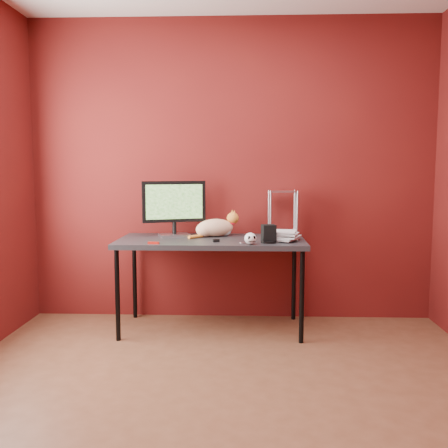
{
  "coord_description": "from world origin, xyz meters",
  "views": [
    {
      "loc": [
        0.11,
        -2.61,
        1.31
      ],
      "look_at": [
        -0.04,
        1.15,
        0.9
      ],
      "focal_mm": 40.0,
      "sensor_mm": 36.0,
      "label": 1
    }
  ],
  "objects_px": {
    "monitor": "(174,206)",
    "cat": "(216,227)",
    "desk": "(211,245)",
    "skull_mug": "(250,239)",
    "speaker": "(269,234)",
    "book_stack": "(277,183)"
  },
  "relations": [
    {
      "from": "monitor",
      "to": "cat",
      "type": "height_order",
      "value": "monitor"
    },
    {
      "from": "desk",
      "to": "skull_mug",
      "type": "bearing_deg",
      "value": -43.03
    },
    {
      "from": "cat",
      "to": "skull_mug",
      "type": "xyz_separation_m",
      "value": [
        0.29,
        -0.45,
        -0.03
      ]
    },
    {
      "from": "monitor",
      "to": "desk",
      "type": "bearing_deg",
      "value": -45.15
    },
    {
      "from": "speaker",
      "to": "book_stack",
      "type": "relative_size",
      "value": 0.15
    },
    {
      "from": "desk",
      "to": "monitor",
      "type": "relative_size",
      "value": 2.91
    },
    {
      "from": "cat",
      "to": "speaker",
      "type": "height_order",
      "value": "cat"
    },
    {
      "from": "cat",
      "to": "skull_mug",
      "type": "relative_size",
      "value": 4.3
    },
    {
      "from": "book_stack",
      "to": "desk",
      "type": "bearing_deg",
      "value": 175.23
    },
    {
      "from": "cat",
      "to": "book_stack",
      "type": "xyz_separation_m",
      "value": [
        0.49,
        -0.2,
        0.38
      ]
    },
    {
      "from": "cat",
      "to": "speaker",
      "type": "distance_m",
      "value": 0.55
    },
    {
      "from": "monitor",
      "to": "cat",
      "type": "distance_m",
      "value": 0.39
    },
    {
      "from": "skull_mug",
      "to": "speaker",
      "type": "relative_size",
      "value": 0.68
    },
    {
      "from": "desk",
      "to": "speaker",
      "type": "xyz_separation_m",
      "value": [
        0.45,
        -0.19,
        0.12
      ]
    },
    {
      "from": "skull_mug",
      "to": "book_stack",
      "type": "height_order",
      "value": "book_stack"
    },
    {
      "from": "desk",
      "to": "skull_mug",
      "type": "distance_m",
      "value": 0.44
    },
    {
      "from": "monitor",
      "to": "cat",
      "type": "bearing_deg",
      "value": -19.29
    },
    {
      "from": "desk",
      "to": "skull_mug",
      "type": "relative_size",
      "value": 15.74
    },
    {
      "from": "speaker",
      "to": "book_stack",
      "type": "xyz_separation_m",
      "value": [
        0.07,
        0.15,
        0.39
      ]
    },
    {
      "from": "monitor",
      "to": "book_stack",
      "type": "bearing_deg",
      "value": -32.78
    },
    {
      "from": "monitor",
      "to": "cat",
      "type": "relative_size",
      "value": 1.26
    },
    {
      "from": "monitor",
      "to": "speaker",
      "type": "distance_m",
      "value": 0.87
    }
  ]
}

